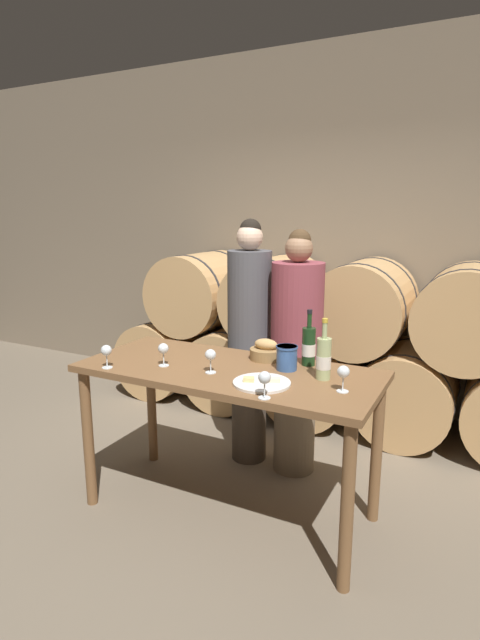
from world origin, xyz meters
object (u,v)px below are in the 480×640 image
at_px(person_right, 296,353).
at_px(wine_glass_left, 163,350).
at_px(wine_bottle_red, 309,346).
at_px(wine_glass_far_left, 106,351).
at_px(tasting_table, 228,388).
at_px(person_left, 249,340).
at_px(blue_crock, 287,357).
at_px(wine_glass_center, 210,356).
at_px(wine_glass_right, 265,379).
at_px(bread_basket, 266,351).
at_px(wine_glass_far_right, 343,373).
at_px(cheese_plate, 262,383).
at_px(wine_bottle_white, 324,358).

bearing_deg(person_right, wine_glass_left, -122.81).
relative_size(wine_bottle_red, wine_glass_far_left, 2.43).
relative_size(tasting_table, person_left, 0.99).
bearing_deg(wine_glass_left, blue_crock, 21.59).
relative_size(wine_glass_center, wine_glass_right, 1.00).
relative_size(wine_bottle_red, wine_glass_right, 2.43).
bearing_deg(wine_glass_far_left, wine_bottle_red, 29.90).
xyz_separation_m(person_left, wine_bottle_red, (0.57, -0.40, 0.13)).
xyz_separation_m(tasting_table, wine_glass_center, (-0.04, -0.12, 0.22)).
relative_size(bread_basket, wine_glass_far_right, 1.44).
bearing_deg(blue_crock, tasting_table, -157.62).
distance_m(person_right, bread_basket, 0.42).
bearing_deg(person_left, person_right, -0.01).
relative_size(person_left, cheese_plate, 5.77).
height_order(blue_crock, wine_glass_far_left, blue_crock).
bearing_deg(wine_bottle_white, tasting_table, -172.82).
height_order(wine_bottle_white, wine_glass_left, wine_bottle_white).
distance_m(blue_crock, wine_glass_far_right, 0.43).
bearing_deg(wine_glass_right, person_left, 119.70).
distance_m(blue_crock, wine_glass_left, 0.70).
distance_m(wine_bottle_white, blue_crock, 0.24).
bearing_deg(bread_basket, cheese_plate, -68.46).
distance_m(wine_glass_left, wine_glass_far_right, 1.03).
bearing_deg(wine_glass_right, wine_glass_center, 153.37).
distance_m(wine_bottle_red, cheese_plate, 0.45).
height_order(wine_glass_far_left, wine_glass_far_right, same).
xyz_separation_m(cheese_plate, wine_glass_far_right, (0.40, 0.09, 0.09)).
xyz_separation_m(bread_basket, wine_glass_far_right, (0.56, -0.33, 0.05)).
distance_m(tasting_table, blue_crock, 0.38).
relative_size(wine_bottle_red, wine_glass_center, 2.43).
height_order(person_left, wine_bottle_red, person_left).
relative_size(wine_glass_left, wine_glass_center, 1.00).
height_order(bread_basket, wine_glass_far_right, wine_glass_far_right).
bearing_deg(cheese_plate, wine_glass_far_left, -170.28).
bearing_deg(tasting_table, bread_basket, 65.03).
xyz_separation_m(wine_glass_right, wine_glass_far_right, (0.31, 0.26, 0.00)).
bearing_deg(wine_glass_center, wine_bottle_red, 41.49).
height_order(person_right, wine_glass_left, person_right).
xyz_separation_m(person_right, wine_bottle_red, (0.22, -0.40, 0.18)).
relative_size(wine_glass_left, wine_glass_far_right, 1.00).
height_order(cheese_plate, wine_glass_right, wine_glass_right).
xyz_separation_m(blue_crock, wine_glass_right, (0.07, -0.45, 0.02)).
distance_m(tasting_table, wine_glass_far_right, 0.72).
bearing_deg(wine_bottle_red, wine_bottle_white, -52.18).
distance_m(wine_glass_center, wine_glass_far_right, 0.73).
bearing_deg(wine_bottle_white, wine_glass_center, -162.34).
height_order(wine_bottle_white, cheese_plate, wine_bottle_white).
height_order(wine_glass_far_left, wine_glass_center, same).
xyz_separation_m(bread_basket, cheese_plate, (0.16, -0.41, -0.04)).
bearing_deg(wine_glass_right, wine_glass_far_left, 178.97).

